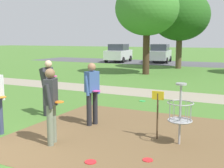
# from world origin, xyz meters

# --- Properties ---
(dirt_tee_pad) EXTENTS (5.09, 5.11, 0.01)m
(dirt_tee_pad) POSITION_xyz_m (2.04, 2.37, 0.00)
(dirt_tee_pad) COLOR brown
(dirt_tee_pad) RESTS_ON ground
(disc_golf_basket) EXTENTS (0.98, 0.58, 1.39)m
(disc_golf_basket) POSITION_xyz_m (3.38, 2.40, 0.75)
(disc_golf_basket) COLOR #9E9EA3
(disc_golf_basket) RESTS_ON ground
(player_foreground_watching) EXTENTS (0.44, 0.50, 1.71)m
(player_foreground_watching) POSITION_xyz_m (0.94, 2.82, 0.97)
(player_foreground_watching) COLOR #232328
(player_foreground_watching) RESTS_ON ground
(player_throwing) EXTENTS (0.95, 0.80, 1.71)m
(player_throwing) POSITION_xyz_m (-0.78, 3.11, 0.99)
(player_throwing) COLOR #232328
(player_throwing) RESTS_ON ground
(player_waiting_left) EXTENTS (0.44, 0.50, 1.71)m
(player_waiting_left) POSITION_xyz_m (0.87, 1.14, 0.97)
(player_waiting_left) COLOR slate
(player_waiting_left) RESTS_ON ground
(frisbee_by_tee) EXTENTS (0.20, 0.20, 0.02)m
(frisbee_by_tee) POSITION_xyz_m (3.11, 1.22, 0.01)
(frisbee_by_tee) COLOR red
(frisbee_by_tee) RESTS_ON ground
(frisbee_mid_grass) EXTENTS (0.23, 0.23, 0.02)m
(frisbee_mid_grass) POSITION_xyz_m (2.16, 0.64, 0.01)
(frisbee_mid_grass) COLOR red
(frisbee_mid_grass) RESTS_ON ground
(frisbee_far_left) EXTENTS (0.24, 0.24, 0.02)m
(frisbee_far_left) POSITION_xyz_m (1.08, 6.34, 0.01)
(frisbee_far_left) COLOR green
(frisbee_far_left) RESTS_ON ground
(tree_mid_left) EXTENTS (4.15, 4.15, 6.09)m
(tree_mid_left) POSITION_xyz_m (-1.76, 14.60, 4.30)
(tree_mid_left) COLOR #422D1E
(tree_mid_left) RESTS_ON ground
(tree_mid_center) EXTENTS (4.63, 4.63, 6.15)m
(tree_mid_center) POSITION_xyz_m (-0.75, 19.48, 4.16)
(tree_mid_center) COLOR brown
(tree_mid_center) RESTS_ON ground
(parking_lot_strip) EXTENTS (36.00, 6.00, 0.01)m
(parking_lot_strip) POSITION_xyz_m (0.00, 24.39, 0.00)
(parking_lot_strip) COLOR #4C4C51
(parking_lot_strip) RESTS_ON ground
(parked_car_leftmost) EXTENTS (2.36, 4.39, 1.84)m
(parked_car_leftmost) POSITION_xyz_m (-8.00, 23.61, 0.92)
(parked_car_leftmost) COLOR silver
(parked_car_leftmost) RESTS_ON ground
(parked_car_center_left) EXTENTS (2.39, 4.40, 1.84)m
(parked_car_center_left) POSITION_xyz_m (-3.97, 24.89, 0.92)
(parked_car_center_left) COLOR #B2B7BC
(parked_car_center_left) RESTS_ON ground
(gravel_path) EXTENTS (40.00, 1.94, 0.00)m
(gravel_path) POSITION_xyz_m (0.00, 8.09, 0.00)
(gravel_path) COLOR gray
(gravel_path) RESTS_ON ground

